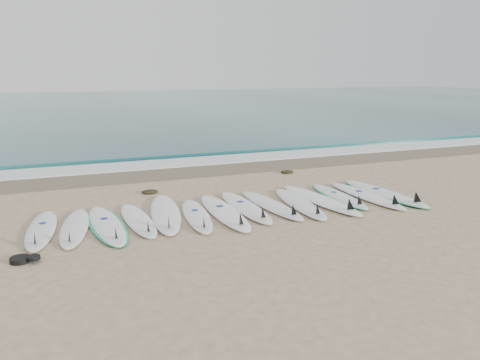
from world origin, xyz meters
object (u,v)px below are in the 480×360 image
object	(u,v)px
surfboard_0	(41,230)
surfboard_13	(385,193)
leash_coil	(23,259)
surfboard_7	(246,207)

from	to	relation	value
surfboard_0	surfboard_13	distance (m)	7.66
leash_coil	surfboard_13	bearing A→B (deg)	8.70
surfboard_13	leash_coil	distance (m)	7.98
surfboard_13	leash_coil	size ratio (longest dim) A/B	6.29
surfboard_0	surfboard_13	size ratio (longest dim) A/B	0.85
surfboard_0	surfboard_7	distance (m)	4.10
surfboard_7	leash_coil	world-z (taller)	surfboard_7
surfboard_7	surfboard_0	bearing A→B (deg)	179.78
surfboard_7	surfboard_13	world-z (taller)	surfboard_13
surfboard_0	leash_coil	distance (m)	1.41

